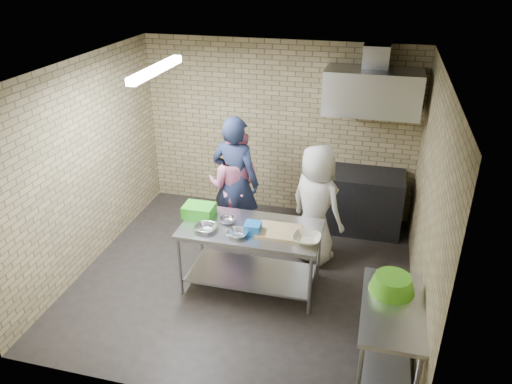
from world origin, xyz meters
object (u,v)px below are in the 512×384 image
at_px(blue_tub, 253,228).
at_px(bottle_red, 376,94).
at_px(prep_table, 251,257).
at_px(side_counter, 389,336).
at_px(man_navy, 236,182).
at_px(woman_pink, 235,186).
at_px(stove, 361,201).
at_px(woman_white, 316,205).
at_px(green_crate, 199,211).
at_px(bottle_green, 405,97).
at_px(green_basin, 392,283).

xyz_separation_m(blue_tub, bottle_red, (1.23, 2.14, 1.12)).
height_order(prep_table, bottle_red, bottle_red).
relative_size(side_counter, man_navy, 0.63).
bearing_deg(bottle_red, woman_pink, -152.35).
relative_size(prep_table, stove, 1.41).
relative_size(stove, woman_white, 0.73).
xyz_separation_m(green_crate, bottle_green, (2.38, 1.92, 1.10)).
bearing_deg(man_navy, bottle_red, -137.78).
distance_m(stove, man_navy, 1.95).
bearing_deg(blue_tub, stove, 58.27).
bearing_deg(prep_table, man_navy, 115.99).
bearing_deg(side_counter, blue_tub, 152.40).
bearing_deg(bottle_green, man_navy, -153.85).
bearing_deg(green_crate, blue_tub, -16.35).
xyz_separation_m(woman_pink, woman_white, (1.20, -0.28, -0.00)).
relative_size(prep_table, man_navy, 0.89).
distance_m(stove, blue_tub, 2.28).
bearing_deg(woman_white, blue_tub, 87.60).
distance_m(green_basin, woman_pink, 2.82).
xyz_separation_m(side_counter, stove, (-0.45, 2.75, 0.08)).
relative_size(green_basin, man_navy, 0.24).
height_order(man_navy, woman_pink, man_navy).
relative_size(side_counter, bottle_green, 8.00).
bearing_deg(man_navy, stove, -143.24).
xyz_separation_m(bottle_green, man_navy, (-2.15, -1.06, -1.07)).
height_order(green_basin, bottle_green, bottle_green).
relative_size(blue_tub, man_navy, 0.10).
bearing_deg(green_basin, bottle_green, 89.58).
bearing_deg(woman_white, side_counter, 151.12).
height_order(green_crate, woman_pink, woman_pink).
bearing_deg(side_counter, stove, 99.29).
bearing_deg(woman_pink, prep_table, 116.37).
height_order(prep_table, woman_white, woman_white).
distance_m(green_basin, bottle_green, 2.98).
distance_m(green_basin, man_navy, 2.72).
height_order(green_crate, man_navy, man_navy).
height_order(bottle_red, woman_white, bottle_red).
bearing_deg(bottle_red, side_counter, -82.38).
xyz_separation_m(green_basin, bottle_red, (-0.38, 2.74, 1.19)).
height_order(stove, green_crate, green_crate).
bearing_deg(man_navy, green_basin, 152.88).
xyz_separation_m(bottle_red, woman_white, (-0.60, -1.22, -1.21)).
relative_size(blue_tub, bottle_red, 1.04).
bearing_deg(prep_table, green_basin, -22.91).
relative_size(prep_table, green_basin, 3.67).
relative_size(stove, man_navy, 0.63).
xyz_separation_m(man_navy, woman_pink, (-0.05, 0.11, -0.12)).
distance_m(side_counter, bottle_green, 3.41).
height_order(side_counter, green_crate, green_crate).
relative_size(side_counter, woman_pink, 0.73).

